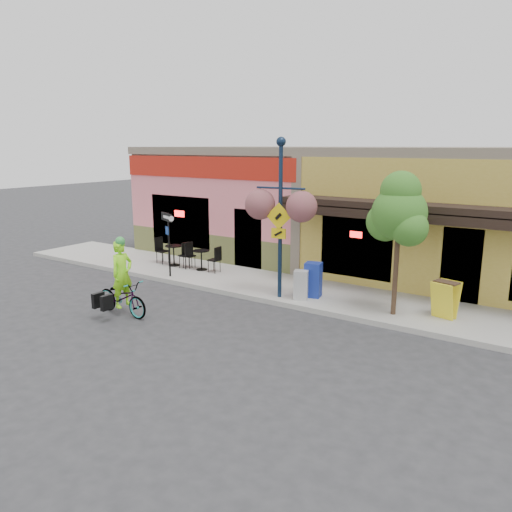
% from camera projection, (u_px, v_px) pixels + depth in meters
% --- Properties ---
extents(ground, '(90.00, 90.00, 0.00)m').
position_uv_depth(ground, '(267.00, 310.00, 14.11)').
color(ground, '#2D2D30').
rests_on(ground, ground).
extents(sidewalk, '(24.00, 3.00, 0.15)m').
position_uv_depth(sidewalk, '(301.00, 291.00, 15.72)').
color(sidewalk, '#9E9B93').
rests_on(sidewalk, ground).
extents(curb, '(24.00, 0.12, 0.15)m').
position_uv_depth(curb, '(277.00, 303.00, 14.54)').
color(curb, '#A8A59E').
rests_on(curb, ground).
extents(building, '(18.20, 8.20, 4.50)m').
position_uv_depth(building, '(369.00, 205.00, 19.70)').
color(building, '#E8737E').
rests_on(building, ground).
extents(bicycle, '(1.89, 0.71, 0.98)m').
position_uv_depth(bicycle, '(122.00, 297.00, 13.67)').
color(bicycle, maroon).
rests_on(bicycle, ground).
extents(cyclist_rider, '(0.46, 0.68, 1.83)m').
position_uv_depth(cyclist_rider, '(123.00, 283.00, 13.55)').
color(cyclist_rider, '#91FF1A').
rests_on(cyclist_rider, ground).
extents(lamp_post, '(1.56, 0.80, 4.67)m').
position_uv_depth(lamp_post, '(280.00, 219.00, 14.38)').
color(lamp_post, '#122238').
rests_on(lamp_post, sidewalk).
extents(one_way_sign, '(0.85, 0.50, 2.20)m').
position_uv_depth(one_way_sign, '(169.00, 245.00, 16.97)').
color(one_way_sign, black).
rests_on(one_way_sign, sidewalk).
extents(cafe_set_left, '(1.73, 0.95, 1.00)m').
position_uv_depth(cafe_set_left, '(174.00, 252.00, 18.61)').
color(cafe_set_left, black).
rests_on(cafe_set_left, sidewalk).
extents(cafe_set_right, '(1.59, 0.81, 0.95)m').
position_uv_depth(cafe_set_right, '(201.00, 257.00, 17.97)').
color(cafe_set_right, black).
rests_on(cafe_set_right, sidewalk).
extents(newspaper_box_blue, '(0.54, 0.50, 1.04)m').
position_uv_depth(newspaper_box_blue, '(313.00, 280.00, 14.78)').
color(newspaper_box_blue, navy).
rests_on(newspaper_box_blue, sidewalk).
extents(newspaper_box_grey, '(0.51, 0.49, 0.86)m').
position_uv_depth(newspaper_box_grey, '(301.00, 285.00, 14.57)').
color(newspaper_box_grey, '#A8A8A8').
rests_on(newspaper_box_grey, sidewalk).
extents(street_tree, '(1.74, 1.74, 3.85)m').
position_uv_depth(street_tree, '(397.00, 244.00, 12.94)').
color(street_tree, '#3D7A26').
rests_on(street_tree, sidewalk).
extents(sandwich_board, '(0.68, 0.57, 0.99)m').
position_uv_depth(sandwich_board, '(442.00, 301.00, 12.86)').
color(sandwich_board, yellow).
rests_on(sandwich_board, sidewalk).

